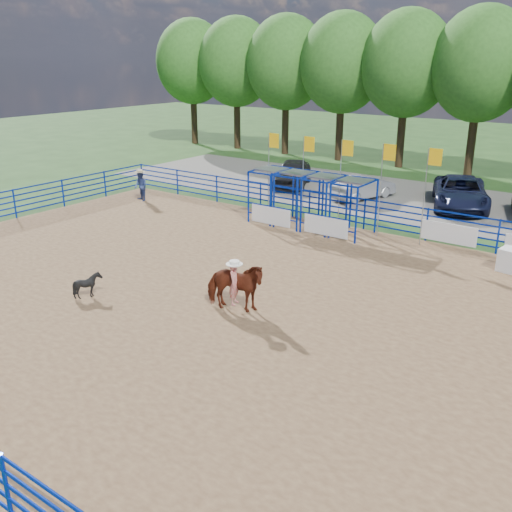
% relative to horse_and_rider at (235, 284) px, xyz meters
% --- Properties ---
extents(ground, '(120.00, 120.00, 0.00)m').
position_rel_horse_and_rider_xyz_m(ground, '(-0.70, 0.74, -0.93)').
color(ground, '#305622').
rests_on(ground, ground).
extents(arena_dirt, '(30.00, 20.00, 0.02)m').
position_rel_horse_and_rider_xyz_m(arena_dirt, '(-0.70, 0.74, -0.92)').
color(arena_dirt, olive).
rests_on(arena_dirt, ground).
extents(gravel_strip, '(40.00, 10.00, 0.01)m').
position_rel_horse_and_rider_xyz_m(gravel_strip, '(-0.70, 17.74, -0.93)').
color(gravel_strip, slate).
rests_on(gravel_strip, ground).
extents(horse_and_rider, '(2.18, 1.53, 2.40)m').
position_rel_horse_and_rider_xyz_m(horse_and_rider, '(0.00, 0.00, 0.00)').
color(horse_and_rider, '#612513').
rests_on(horse_and_rider, arena_dirt).
extents(calf, '(0.98, 0.92, 0.88)m').
position_rel_horse_and_rider_xyz_m(calf, '(-4.70, -2.06, -0.47)').
color(calf, black).
rests_on(calf, arena_dirt).
extents(spectator_cowboy, '(0.97, 0.85, 1.73)m').
position_rel_horse_and_rider_xyz_m(spectator_cowboy, '(-13.28, 8.39, -0.04)').
color(spectator_cowboy, navy).
rests_on(spectator_cowboy, arena_dirt).
extents(car_a, '(3.64, 5.12, 1.62)m').
position_rel_horse_and_rider_xyz_m(car_a, '(-8.49, 16.66, -0.11)').
color(car_a, black).
rests_on(car_a, gravel_strip).
extents(car_b, '(2.60, 4.31, 1.34)m').
position_rel_horse_and_rider_xyz_m(car_b, '(-3.46, 16.24, -0.25)').
color(car_b, gray).
rests_on(car_b, gravel_strip).
extents(car_c, '(4.60, 6.44, 1.63)m').
position_rel_horse_and_rider_xyz_m(car_c, '(1.65, 17.49, -0.11)').
color(car_c, '#151934').
rests_on(car_c, gravel_strip).
extents(perimeter_fence, '(30.10, 20.10, 1.50)m').
position_rel_horse_and_rider_xyz_m(perimeter_fence, '(-0.70, 0.74, -0.18)').
color(perimeter_fence, '#0828AE').
rests_on(perimeter_fence, ground).
extents(chute_assembly, '(19.32, 2.41, 4.20)m').
position_rel_horse_and_rider_xyz_m(chute_assembly, '(-2.60, 9.57, 0.33)').
color(chute_assembly, '#0828AE').
rests_on(chute_assembly, ground).
extents(treeline, '(56.40, 6.40, 11.24)m').
position_rel_horse_and_rider_xyz_m(treeline, '(-0.70, 26.74, 6.60)').
color(treeline, '#3F2B19').
rests_on(treeline, ground).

